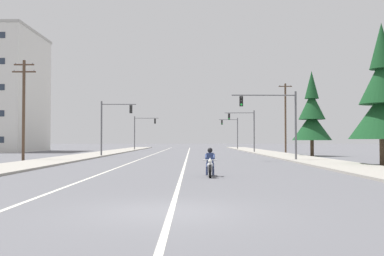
# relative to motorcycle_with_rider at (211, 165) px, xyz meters

# --- Properties ---
(ground_plane) EXTENTS (400.00, 400.00, 0.00)m
(ground_plane) POSITION_rel_motorcycle_with_rider_xyz_m (-1.61, -10.89, -0.59)
(ground_plane) COLOR #5B5B60
(lane_stripe_center) EXTENTS (0.16, 100.00, 0.01)m
(lane_stripe_center) POSITION_rel_motorcycle_with_rider_xyz_m (-1.46, 34.11, -0.58)
(lane_stripe_center) COLOR beige
(lane_stripe_center) RESTS_ON ground
(lane_stripe_left) EXTENTS (0.16, 100.00, 0.01)m
(lane_stripe_left) POSITION_rel_motorcycle_with_rider_xyz_m (-5.91, 34.11, -0.58)
(lane_stripe_left) COLOR beige
(lane_stripe_left) RESTS_ON ground
(sidewalk_kerb_right) EXTENTS (4.40, 110.00, 0.14)m
(sidewalk_kerb_right) POSITION_rel_motorcycle_with_rider_xyz_m (9.64, 29.11, -0.52)
(sidewalk_kerb_right) COLOR #9E998E
(sidewalk_kerb_right) RESTS_ON ground
(sidewalk_kerb_left) EXTENTS (4.40, 110.00, 0.14)m
(sidewalk_kerb_left) POSITION_rel_motorcycle_with_rider_xyz_m (-12.86, 29.11, -0.52)
(sidewalk_kerb_left) COLOR #9E998E
(sidewalk_kerb_left) RESTS_ON ground
(motorcycle_with_rider) EXTENTS (0.70, 2.19, 1.46)m
(motorcycle_with_rider) POSITION_rel_motorcycle_with_rider_xyz_m (0.00, 0.00, 0.00)
(motorcycle_with_rider) COLOR black
(motorcycle_with_rider) RESTS_ON ground
(traffic_signal_near_right) EXTENTS (5.82, 0.47, 6.20)m
(traffic_signal_near_right) POSITION_rel_motorcycle_with_rider_xyz_m (6.63, 16.63, 3.57)
(traffic_signal_near_right) COLOR #56565B
(traffic_signal_near_right) RESTS_ON ground
(traffic_signal_near_left) EXTENTS (3.95, 0.38, 6.20)m
(traffic_signal_near_left) POSITION_rel_motorcycle_with_rider_xyz_m (-9.93, 26.52, 3.45)
(traffic_signal_near_left) COLOR #56565B
(traffic_signal_near_left) RESTS_ON ground
(traffic_signal_mid_right) EXTENTS (4.39, 0.46, 6.20)m
(traffic_signal_mid_right) POSITION_rel_motorcycle_with_rider_xyz_m (6.95, 41.85, 3.48)
(traffic_signal_mid_right) COLOR #56565B
(traffic_signal_mid_right) RESTS_ON ground
(traffic_signal_mid_left) EXTENTS (4.49, 0.37, 6.20)m
(traffic_signal_mid_left) POSITION_rel_motorcycle_with_rider_xyz_m (-10.16, 57.70, 3.49)
(traffic_signal_mid_left) COLOR #56565B
(traffic_signal_mid_left) RESTS_ON ground
(traffic_signal_far_right) EXTENTS (3.70, 0.46, 6.20)m
(traffic_signal_far_right) POSITION_rel_motorcycle_with_rider_xyz_m (6.98, 63.28, 3.44)
(traffic_signal_far_right) COLOR #56565B
(traffic_signal_far_right) RESTS_ON ground
(utility_pole_left_near) EXTENTS (2.14, 0.26, 9.11)m
(utility_pole_left_near) POSITION_rel_motorcycle_with_rider_xyz_m (-16.19, 17.33, 4.31)
(utility_pole_left_near) COLOR #4C3828
(utility_pole_left_near) RESTS_ON ground
(utility_pole_right_far) EXTENTS (1.87, 0.26, 9.87)m
(utility_pole_right_far) POSITION_rel_motorcycle_with_rider_xyz_m (12.33, 39.64, 4.53)
(utility_pole_right_far) COLOR #4C3828
(utility_pole_right_far) RESTS_ON ground
(conifer_tree_right_verge_near) EXTENTS (4.71, 4.71, 10.37)m
(conifer_tree_right_verge_near) POSITION_rel_motorcycle_with_rider_xyz_m (12.81, 9.21, 4.16)
(conifer_tree_right_verge_near) COLOR #4C3828
(conifer_tree_right_verge_near) RESTS_ON ground
(conifer_tree_right_verge_far) EXTENTS (4.49, 4.49, 9.88)m
(conifer_tree_right_verge_far) POSITION_rel_motorcycle_with_rider_xyz_m (12.99, 28.42, 3.94)
(conifer_tree_right_verge_far) COLOR #4C3828
(conifer_tree_right_verge_far) RESTS_ON ground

